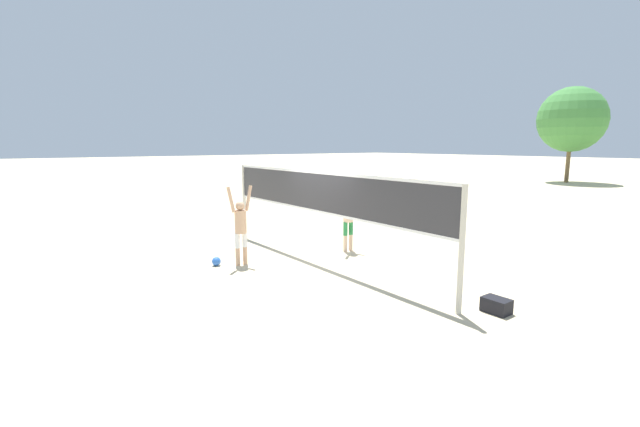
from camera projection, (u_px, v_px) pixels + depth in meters
ground_plane at (320, 263)px, 10.77m from camera, size 200.00×200.00×0.00m
volleyball_net at (320, 198)px, 10.50m from camera, size 8.25×0.10×2.30m
player_spiker at (241, 224)px, 10.46m from camera, size 0.28×0.68×1.97m
player_blocker at (348, 213)px, 11.81m from camera, size 0.28×0.69×2.05m
volleyball at (216, 261)px, 10.51m from camera, size 0.22×0.22×0.22m
gear_bag at (496, 305)px, 7.59m from camera, size 0.47×0.32×0.26m
tree_right_cluster at (572, 120)px, 32.69m from camera, size 4.94×4.94×7.30m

